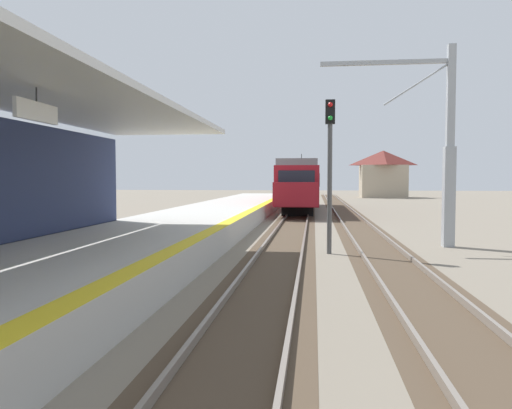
% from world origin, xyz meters
% --- Properties ---
extents(station_platform, '(5.00, 80.00, 0.91)m').
position_xyz_m(station_platform, '(-2.50, 16.00, 0.45)').
color(station_platform, '#B7B5AD').
rests_on(station_platform, ground).
extents(track_pair_nearest_platform, '(2.34, 120.00, 0.16)m').
position_xyz_m(track_pair_nearest_platform, '(1.90, 20.00, 0.05)').
color(track_pair_nearest_platform, '#4C3D2D').
rests_on(track_pair_nearest_platform, ground).
extents(track_pair_middle, '(2.34, 120.00, 0.16)m').
position_xyz_m(track_pair_middle, '(5.30, 20.00, 0.05)').
color(track_pair_middle, '#4C3D2D').
rests_on(track_pair_middle, ground).
extents(approaching_train, '(2.93, 19.60, 4.76)m').
position_xyz_m(approaching_train, '(1.90, 40.51, 2.18)').
color(approaching_train, maroon).
rests_on(approaching_train, ground).
extents(rail_signal_post, '(0.32, 0.34, 5.20)m').
position_xyz_m(rail_signal_post, '(3.53, 17.27, 3.19)').
color(rail_signal_post, '#4C4C4C').
rests_on(rail_signal_post, ground).
extents(catenary_pylon_far_side, '(5.00, 0.40, 7.50)m').
position_xyz_m(catenary_pylon_far_side, '(7.71, 19.53, 3.60)').
color(catenary_pylon_far_side, '#9EA3A8').
rests_on(catenary_pylon_far_side, ground).
extents(distant_trackside_house, '(6.60, 5.28, 6.40)m').
position_xyz_m(distant_trackside_house, '(12.37, 69.50, 3.34)').
color(distant_trackside_house, tan).
rests_on(distant_trackside_house, ground).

